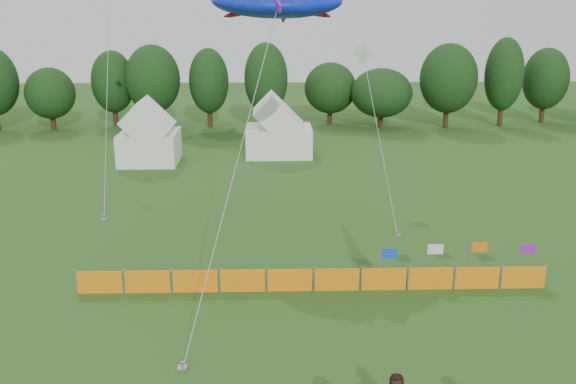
{
  "coord_description": "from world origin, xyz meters",
  "views": [
    {
      "loc": [
        -0.62,
        -16.25,
        11.91
      ],
      "look_at": [
        0.0,
        6.0,
        5.2
      ],
      "focal_mm": 40.0,
      "sensor_mm": 36.0,
      "label": 1
    }
  ],
  "objects_px": {
    "tent_right": "(279,132)",
    "tent_left": "(149,137)",
    "barrier_fence": "(313,280)",
    "stingray_kite": "(278,0)"
  },
  "relations": [
    {
      "from": "tent_right",
      "to": "barrier_fence",
      "type": "distance_m",
      "value": 24.96
    },
    {
      "from": "barrier_fence",
      "to": "stingray_kite",
      "type": "bearing_deg",
      "value": 97.97
    },
    {
      "from": "tent_right",
      "to": "tent_left",
      "type": "bearing_deg",
      "value": -167.5
    },
    {
      "from": "tent_left",
      "to": "tent_right",
      "type": "distance_m",
      "value": 10.05
    },
    {
      "from": "tent_right",
      "to": "barrier_fence",
      "type": "bearing_deg",
      "value": -87.47
    },
    {
      "from": "tent_left",
      "to": "stingray_kite",
      "type": "xyz_separation_m",
      "value": [
        9.58,
        -13.25,
        9.9
      ]
    },
    {
      "from": "tent_left",
      "to": "barrier_fence",
      "type": "distance_m",
      "value": 25.25
    },
    {
      "from": "stingray_kite",
      "to": "tent_left",
      "type": "bearing_deg",
      "value": 125.88
    },
    {
      "from": "tent_right",
      "to": "stingray_kite",
      "type": "xyz_separation_m",
      "value": [
        -0.22,
        -15.42,
        9.98
      ]
    },
    {
      "from": "tent_left",
      "to": "tent_right",
      "type": "bearing_deg",
      "value": 12.5
    }
  ]
}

